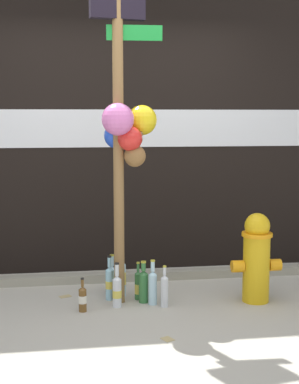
{
  "coord_description": "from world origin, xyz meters",
  "views": [
    {
      "loc": [
        -0.49,
        -3.97,
        1.55
      ],
      "look_at": [
        0.16,
        0.52,
        0.93
      ],
      "focal_mm": 51.96,
      "sensor_mm": 36.0,
      "label": 1
    }
  ],
  "objects_px": {
    "bottle_5": "(122,278)",
    "bottle_8": "(164,290)",
    "memorial_post": "(125,115)",
    "bottle_4": "(112,279)",
    "bottle_1": "(117,290)",
    "bottle_2": "(83,298)",
    "fire_hydrant": "(256,257)",
    "bottle_3": "(110,282)",
    "bottle_0": "(138,285)",
    "bottle_7": "(144,285)",
    "bottle_6": "(153,286)"
  },
  "relations": [
    {
      "from": "memorial_post",
      "to": "bottle_5",
      "type": "distance_m",
      "value": 1.41
    },
    {
      "from": "bottle_2",
      "to": "bottle_8",
      "type": "xyz_separation_m",
      "value": [
        0.67,
        0.02,
        0.03
      ]
    },
    {
      "from": "bottle_5",
      "to": "bottle_0",
      "type": "bearing_deg",
      "value": -42.08
    },
    {
      "from": "memorial_post",
      "to": "bottle_6",
      "type": "bearing_deg",
      "value": -24.74
    },
    {
      "from": "fire_hydrant",
      "to": "bottle_2",
      "type": "xyz_separation_m",
      "value": [
        -1.45,
        -0.04,
        -0.27
      ]
    },
    {
      "from": "fire_hydrant",
      "to": "bottle_7",
      "type": "relative_size",
      "value": 2.14
    },
    {
      "from": "bottle_3",
      "to": "bottle_5",
      "type": "xyz_separation_m",
      "value": [
        0.11,
        0.09,
        0.01
      ]
    },
    {
      "from": "bottle_0",
      "to": "bottle_3",
      "type": "bearing_deg",
      "value": 173.8
    },
    {
      "from": "bottle_1",
      "to": "bottle_6",
      "type": "distance_m",
      "value": 0.3
    },
    {
      "from": "fire_hydrant",
      "to": "bottle_7",
      "type": "height_order",
      "value": "fire_hydrant"
    },
    {
      "from": "bottle_4",
      "to": "bottle_5",
      "type": "bearing_deg",
      "value": -51.51
    },
    {
      "from": "fire_hydrant",
      "to": "bottle_5",
      "type": "relative_size",
      "value": 1.92
    },
    {
      "from": "bottle_2",
      "to": "bottle_4",
      "type": "height_order",
      "value": "bottle_4"
    },
    {
      "from": "bottle_3",
      "to": "fire_hydrant",
      "type": "bearing_deg",
      "value": -10.08
    },
    {
      "from": "bottle_0",
      "to": "bottle_5",
      "type": "height_order",
      "value": "bottle_5"
    },
    {
      "from": "bottle_5",
      "to": "bottle_8",
      "type": "bearing_deg",
      "value": -46.15
    },
    {
      "from": "bottle_1",
      "to": "bottle_7",
      "type": "distance_m",
      "value": 0.24
    },
    {
      "from": "fire_hydrant",
      "to": "bottle_3",
      "type": "distance_m",
      "value": 1.26
    },
    {
      "from": "bottle_8",
      "to": "memorial_post",
      "type": "bearing_deg",
      "value": 150.67
    },
    {
      "from": "bottle_8",
      "to": "bottle_3",
      "type": "bearing_deg",
      "value": 150.71
    },
    {
      "from": "fire_hydrant",
      "to": "bottle_4",
      "type": "distance_m",
      "value": 1.27
    },
    {
      "from": "memorial_post",
      "to": "fire_hydrant",
      "type": "height_order",
      "value": "memorial_post"
    },
    {
      "from": "memorial_post",
      "to": "bottle_8",
      "type": "xyz_separation_m",
      "value": [
        0.3,
        -0.17,
        -1.42
      ]
    },
    {
      "from": "memorial_post",
      "to": "bottle_1",
      "type": "relative_size",
      "value": 7.19
    },
    {
      "from": "bottle_3",
      "to": "bottle_4",
      "type": "height_order",
      "value": "bottle_3"
    },
    {
      "from": "bottle_0",
      "to": "bottle_1",
      "type": "height_order",
      "value": "bottle_1"
    },
    {
      "from": "memorial_post",
      "to": "bottle_3",
      "type": "xyz_separation_m",
      "value": [
        -0.13,
        0.07,
        -1.41
      ]
    },
    {
      "from": "bottle_3",
      "to": "bottle_5",
      "type": "relative_size",
      "value": 0.97
    },
    {
      "from": "bottle_6",
      "to": "bottle_7",
      "type": "relative_size",
      "value": 1.07
    },
    {
      "from": "bottle_6",
      "to": "bottle_5",
      "type": "bearing_deg",
      "value": 131.57
    },
    {
      "from": "bottle_3",
      "to": "bottle_5",
      "type": "height_order",
      "value": "bottle_5"
    },
    {
      "from": "bottle_1",
      "to": "bottle_3",
      "type": "xyz_separation_m",
      "value": [
        -0.05,
        0.19,
        0.01
      ]
    },
    {
      "from": "memorial_post",
      "to": "bottle_4",
      "type": "distance_m",
      "value": 1.46
    },
    {
      "from": "bottle_0",
      "to": "bottle_6",
      "type": "height_order",
      "value": "bottle_6"
    },
    {
      "from": "bottle_4",
      "to": "bottle_2",
      "type": "bearing_deg",
      "value": -121.19
    },
    {
      "from": "fire_hydrant",
      "to": "bottle_6",
      "type": "xyz_separation_m",
      "value": [
        -0.87,
        0.04,
        -0.23
      ]
    },
    {
      "from": "bottle_4",
      "to": "bottle_8",
      "type": "height_order",
      "value": "bottle_8"
    },
    {
      "from": "fire_hydrant",
      "to": "bottle_0",
      "type": "height_order",
      "value": "fire_hydrant"
    },
    {
      "from": "memorial_post",
      "to": "bottle_2",
      "type": "height_order",
      "value": "memorial_post"
    },
    {
      "from": "memorial_post",
      "to": "bottle_0",
      "type": "relative_size",
      "value": 8.19
    },
    {
      "from": "bottle_1",
      "to": "bottle_2",
      "type": "bearing_deg",
      "value": -165.99
    },
    {
      "from": "memorial_post",
      "to": "bottle_7",
      "type": "relative_size",
      "value": 7.55
    },
    {
      "from": "bottle_3",
      "to": "bottle_7",
      "type": "relative_size",
      "value": 1.08
    },
    {
      "from": "memorial_post",
      "to": "bottle_4",
      "type": "relative_size",
      "value": 7.75
    },
    {
      "from": "bottle_1",
      "to": "bottle_3",
      "type": "height_order",
      "value": "bottle_3"
    },
    {
      "from": "bottle_0",
      "to": "bottle_7",
      "type": "xyz_separation_m",
      "value": [
        0.04,
        -0.08,
        0.03
      ]
    },
    {
      "from": "bottle_7",
      "to": "memorial_post",
      "type": "bearing_deg",
      "value": 165.73
    },
    {
      "from": "bottle_0",
      "to": "bottle_3",
      "type": "xyz_separation_m",
      "value": [
        -0.24,
        0.03,
        0.03
      ]
    },
    {
      "from": "fire_hydrant",
      "to": "memorial_post",
      "type": "bearing_deg",
      "value": 172.47
    },
    {
      "from": "bottle_1",
      "to": "bottle_0",
      "type": "bearing_deg",
      "value": 40.21
    }
  ]
}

